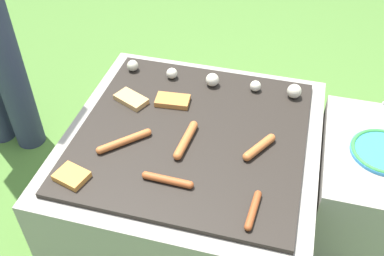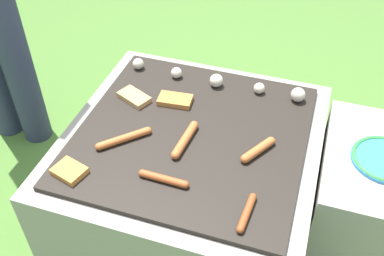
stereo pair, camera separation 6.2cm
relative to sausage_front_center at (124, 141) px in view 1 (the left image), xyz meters
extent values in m
plane|color=#47702D|center=(0.20, 0.11, -0.39)|extent=(14.00, 14.00, 0.00)
cube|color=gray|center=(0.20, 0.11, -0.21)|extent=(0.86, 0.86, 0.36)
cube|color=black|center=(0.20, 0.11, -0.02)|extent=(0.75, 0.75, 0.02)
cube|color=gray|center=(0.82, 0.19, -0.20)|extent=(0.36, 0.50, 0.38)
cylinder|color=#2D334C|center=(-0.59, 0.27, 0.03)|extent=(0.12, 0.12, 0.83)
cylinder|color=#B7602D|center=(0.43, 0.08, 0.00)|extent=(0.09, 0.12, 0.03)
sphere|color=#B7602D|center=(0.46, 0.14, 0.00)|extent=(0.03, 0.03, 0.03)
sphere|color=#B7602D|center=(0.40, 0.03, 0.00)|extent=(0.03, 0.03, 0.03)
cylinder|color=#B7602D|center=(0.00, 0.00, 0.00)|extent=(0.14, 0.14, 0.03)
sphere|color=#B7602D|center=(0.06, 0.06, 0.00)|extent=(0.03, 0.03, 0.03)
sphere|color=#B7602D|center=(-0.06, -0.06, 0.00)|extent=(0.03, 0.03, 0.03)
cylinder|color=#B7602D|center=(0.19, 0.06, 0.00)|extent=(0.04, 0.16, 0.03)
sphere|color=#B7602D|center=(0.20, 0.13, 0.00)|extent=(0.03, 0.03, 0.03)
sphere|color=#B7602D|center=(0.19, -0.02, 0.00)|extent=(0.03, 0.03, 0.03)
cylinder|color=#A34C23|center=(0.19, -0.12, 0.00)|extent=(0.14, 0.03, 0.02)
sphere|color=#A34C23|center=(0.12, -0.12, 0.00)|extent=(0.02, 0.02, 0.02)
sphere|color=#A34C23|center=(0.26, -0.13, 0.00)|extent=(0.02, 0.02, 0.02)
cylinder|color=#93421E|center=(0.45, -0.17, 0.00)|extent=(0.03, 0.12, 0.02)
sphere|color=#93421E|center=(0.45, -0.23, 0.00)|extent=(0.02, 0.02, 0.02)
sphere|color=#93421E|center=(0.46, -0.11, 0.00)|extent=(0.02, 0.02, 0.02)
cube|color=#B27033|center=(0.09, 0.25, 0.00)|extent=(0.13, 0.08, 0.02)
cube|color=tan|center=(-0.06, 0.22, 0.00)|extent=(0.14, 0.11, 0.02)
cube|color=#D18438|center=(-0.10, -0.18, 0.00)|extent=(0.11, 0.10, 0.02)
sphere|color=beige|center=(-0.12, 0.40, 0.01)|extent=(0.04, 0.04, 0.04)
sphere|color=beige|center=(0.04, 0.39, 0.01)|extent=(0.04, 0.04, 0.04)
sphere|color=beige|center=(0.21, 0.39, 0.01)|extent=(0.05, 0.05, 0.05)
sphere|color=beige|center=(0.37, 0.40, 0.01)|extent=(0.04, 0.04, 0.04)
sphere|color=beige|center=(0.51, 0.39, 0.01)|extent=(0.05, 0.05, 0.05)
cylinder|color=#338CCC|center=(0.82, 0.17, -0.01)|extent=(0.21, 0.21, 0.01)
torus|color=#338C3F|center=(0.82, 0.17, 0.00)|extent=(0.21, 0.21, 0.01)
camera|label=1|loc=(0.49, -0.97, 1.01)|focal=42.00mm
camera|label=2|loc=(0.55, -0.95, 1.01)|focal=42.00mm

